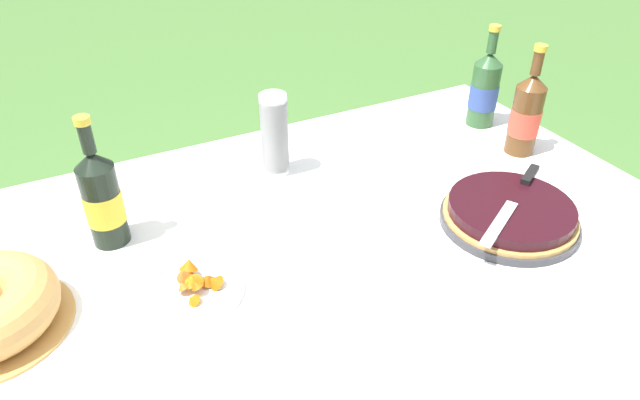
% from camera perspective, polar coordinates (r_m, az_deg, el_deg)
% --- Properties ---
extents(garden_table, '(1.86, 1.20, 0.72)m').
position_cam_1_polar(garden_table, '(1.30, -1.53, -7.70)').
color(garden_table, '#A87A47').
rests_on(garden_table, ground_plane).
extents(tablecloth, '(1.87, 1.21, 0.10)m').
position_cam_1_polar(tablecloth, '(1.27, -1.56, -6.20)').
color(tablecloth, white).
rests_on(tablecloth, garden_table).
extents(berry_tart, '(0.32, 0.32, 0.06)m').
position_cam_1_polar(berry_tart, '(1.42, 18.45, -1.36)').
color(berry_tart, '#38383D').
rests_on(berry_tart, tablecloth).
extents(serving_knife, '(0.34, 0.21, 0.01)m').
position_cam_1_polar(serving_knife, '(1.42, 19.05, 0.38)').
color(serving_knife, silver).
rests_on(serving_knife, berry_tart).
extents(cup_stack, '(0.07, 0.07, 0.23)m').
position_cam_1_polar(cup_stack, '(1.51, -4.56, 6.50)').
color(cup_stack, white).
rests_on(cup_stack, tablecloth).
extents(cider_bottle_green, '(0.09, 0.09, 0.31)m').
position_cam_1_polar(cider_bottle_green, '(1.84, 16.12, 10.57)').
color(cider_bottle_green, '#2D562D').
rests_on(cider_bottle_green, tablecloth).
extents(cider_bottle_amber, '(0.08, 0.08, 0.31)m').
position_cam_1_polar(cider_bottle_amber, '(1.70, 19.91, 8.05)').
color(cider_bottle_amber, brown).
rests_on(cider_bottle_amber, tablecloth).
extents(juice_bottle_red, '(0.08, 0.08, 0.31)m').
position_cam_1_polar(juice_bottle_red, '(1.33, -20.96, 0.14)').
color(juice_bottle_red, black).
rests_on(juice_bottle_red, tablecloth).
extents(snack_plate_left, '(0.20, 0.20, 0.06)m').
position_cam_1_polar(snack_plate_left, '(1.20, -12.40, -8.44)').
color(snack_plate_left, white).
rests_on(snack_plate_left, tablecloth).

